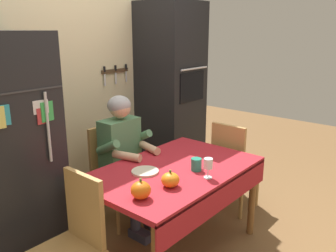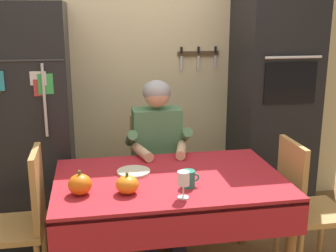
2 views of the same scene
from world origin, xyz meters
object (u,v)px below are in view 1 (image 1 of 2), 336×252
seated_person (125,152)px  wine_glass (208,164)px  chair_left_side (73,239)px  dining_table (175,178)px  coffee_mug (196,164)px  serving_tray (145,171)px  pumpkin_large (170,180)px  refrigerator (2,157)px  chair_behind_person (113,170)px  chair_right_side (232,163)px  pumpkin_medium (141,190)px  wall_oven (171,97)px

seated_person → wine_glass: bearing=-90.3°
chair_left_side → dining_table: bearing=-7.0°
coffee_mug → serving_tray: size_ratio=0.52×
seated_person → serving_tray: seated_person is taller
pumpkin_large → refrigerator: bearing=122.4°
chair_behind_person → chair_right_side: bearing=-42.2°
chair_behind_person → pumpkin_medium: 1.13m
wall_oven → pumpkin_medium: (-1.59, -1.07, -0.25)m
wall_oven → chair_right_side: wall_oven is taller
pumpkin_large → serving_tray: bearing=77.9°
serving_tray → pumpkin_medium: bearing=-139.8°
pumpkin_medium → serving_tray: 0.43m
chair_left_side → pumpkin_medium: chair_left_side is taller
pumpkin_large → wine_glass: bearing=-21.8°
wall_oven → pumpkin_large: size_ratio=16.16×
coffee_mug → chair_behind_person: bearing=93.5°
coffee_mug → wall_oven: bearing=47.8°
wall_oven → pumpkin_medium: bearing=-146.1°
chair_behind_person → serving_tray: 0.74m
serving_tray → coffee_mug: bearing=-43.7°
refrigerator → chair_right_side: size_ratio=1.94×
serving_tray → chair_right_side: bearing=-7.0°
coffee_mug → pumpkin_medium: 0.62m
wine_glass → pumpkin_large: bearing=158.2°
pumpkin_large → pumpkin_medium: (-0.26, 0.03, 0.01)m
serving_tray → refrigerator: bearing=134.6°
refrigerator → seated_person: (0.97, -0.28, -0.16)m
chair_behind_person → coffee_mug: size_ratio=8.43×
refrigerator → wine_glass: refrigerator is taller
chair_behind_person → chair_right_side: same height
pumpkin_large → wall_oven: bearing=39.7°
dining_table → seated_person: (0.02, 0.60, 0.08)m
chair_behind_person → refrigerator: bearing=174.7°
dining_table → wine_glass: (0.02, -0.29, 0.19)m
dining_table → pumpkin_large: bearing=-147.4°
chair_behind_person → coffee_mug: bearing=-86.5°
refrigerator → chair_behind_person: refrigerator is taller
refrigerator → pumpkin_medium: size_ratio=12.88×
chair_right_side → serving_tray: bearing=173.0°
chair_left_side → serving_tray: 0.73m
wall_oven → seated_person: bearing=-162.8°
chair_left_side → seated_person: bearing=28.1°
chair_left_side → wine_glass: size_ratio=6.06×
chair_behind_person → wall_oven: bearing=7.2°
coffee_mug → pumpkin_large: bearing=-174.9°
coffee_mug → serving_tray: 0.40m
chair_right_side → pumpkin_medium: 1.47m
dining_table → chair_left_side: chair_left_side is taller
chair_left_side → chair_right_side: bearing=-3.6°
dining_table → wall_oven: bearing=41.3°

